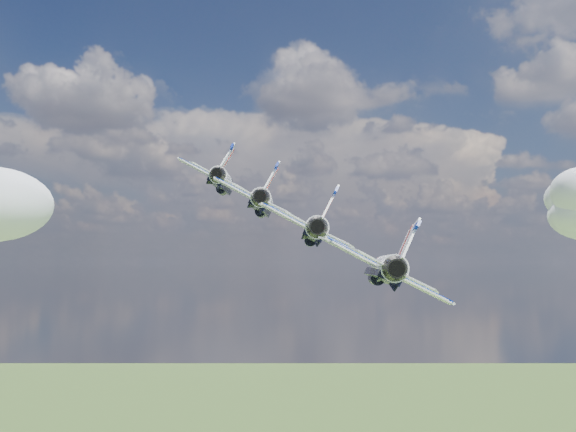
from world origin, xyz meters
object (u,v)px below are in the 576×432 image
(jet_1, at_px, (264,203))
(jet_3, at_px, (384,268))
(jet_0, at_px, (224,181))
(jet_2, at_px, (315,231))

(jet_1, bearing_deg, jet_3, -60.57)
(jet_0, xyz_separation_m, jet_1, (6.87, -7.38, -3.18))
(jet_3, bearing_deg, jet_1, 119.43)
(jet_0, relative_size, jet_2, 1.00)
(jet_2, bearing_deg, jet_1, 119.43)
(jet_2, bearing_deg, jet_3, -60.57)
(jet_0, height_order, jet_2, jet_0)
(jet_1, bearing_deg, jet_0, 119.43)
(jet_1, height_order, jet_3, jet_1)
(jet_1, distance_m, jet_2, 10.57)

